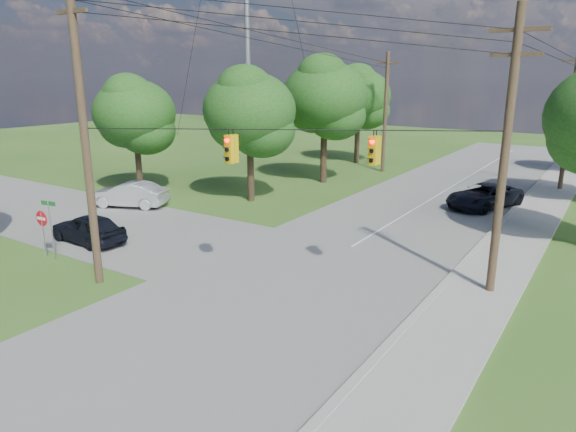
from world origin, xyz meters
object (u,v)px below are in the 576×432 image
Objects in this scene: car_main_north at (484,196)px; do_not_enter_sign at (42,223)px; pole_sw at (84,127)px; pole_ne at (505,152)px; pole_north_e at (570,119)px; car_cross_silver at (129,194)px; pole_north_w at (385,112)px; car_cross_dark at (88,228)px.

car_main_north is 25.25m from do_not_enter_sign.
pole_ne is at bearing 29.38° from pole_sw.
pole_sw reaches higher than pole_north_e.
pole_ne is 22.80m from car_cross_silver.
pole_sw is 29.62m from pole_north_w.
pole_ne is 22.00m from pole_north_e.
pole_north_e is 34.40m from do_not_enter_sign.
pole_north_e reaches higher than do_not_enter_sign.
car_main_north is (-3.40, 13.48, -4.68)m from pole_ne.
pole_sw is at bearing -93.20° from car_main_north.
pole_north_e reaches higher than car_cross_silver.
pole_north_w is at bearing 163.33° from car_main_north.
car_cross_dark is 1.98× the size of do_not_enter_sign.
pole_sw is 2.76× the size of car_cross_dark.
pole_ne is 2.17× the size of car_cross_silver.
car_cross_dark is (-4.29, -26.66, -4.36)m from pole_north_w.
pole_sw is 2.21× the size of car_main_north.
pole_ne is 19.35m from car_cross_dark.
car_cross_silver is 9.31m from do_not_enter_sign.
car_cross_dark is (-18.19, -26.66, -4.36)m from pole_north_e.
pole_north_w is 29.52m from do_not_enter_sign.
pole_north_e is at bearing 65.48° from pole_sw.
pole_sw is at bearing -150.62° from pole_ne.
pole_sw reaches higher than car_cross_dark.
pole_north_w reaches higher than car_cross_dark.
car_cross_silver is 22.47m from car_main_north.
pole_sw is 1.20× the size of pole_north_w.
pole_north_w is 2.07× the size of car_cross_silver.
do_not_enter_sign is at bearing 3.86° from car_cross_silver.
do_not_enter_sign is at bearing -122.04° from pole_north_e.
pole_north_w is (-0.40, 29.60, -1.10)m from pole_sw.
pole_ne is at bearing -53.43° from car_main_north.
car_cross_silver is at bearing 111.85° from do_not_enter_sign.
do_not_enter_sign is (0.03, -2.35, 0.84)m from car_cross_dark.
pole_ne is at bearing 105.47° from car_cross_dark.
pole_ne is 19.84m from do_not_enter_sign.
pole_sw is at bearing -89.23° from pole_north_w.
car_cross_silver is at bearing -112.04° from pole_north_w.
pole_sw is 15.51m from pole_ne.
car_cross_silver is 2.21× the size of do_not_enter_sign.
car_cross_silver is 0.89× the size of car_main_north.
pole_ne is at bearing -90.00° from pole_north_e.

